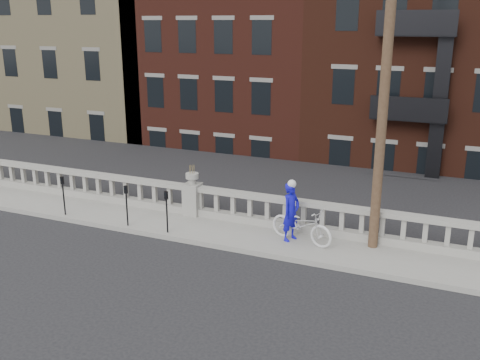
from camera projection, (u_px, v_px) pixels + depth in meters
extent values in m
plane|color=black|center=(127.00, 263.00, 15.05)|extent=(120.00, 120.00, 0.00)
cube|color=gray|center=(180.00, 225.00, 17.67)|extent=(32.00, 2.20, 0.15)
cube|color=gray|center=(193.00, 211.00, 18.45)|extent=(28.00, 0.34, 0.25)
cube|color=gray|center=(192.00, 188.00, 18.22)|extent=(28.00, 0.34, 0.16)
cube|color=gray|center=(193.00, 199.00, 18.33)|extent=(0.55, 0.55, 1.10)
cylinder|color=gray|center=(192.00, 181.00, 18.14)|extent=(0.24, 0.24, 0.20)
cylinder|color=gray|center=(192.00, 176.00, 18.09)|extent=(0.44, 0.44, 0.18)
cube|color=#605E59|center=(199.00, 277.00, 19.53)|extent=(36.00, 0.50, 5.15)
cube|color=black|center=(336.00, 188.00, 39.39)|extent=(80.00, 44.00, 0.50)
cube|color=#595651|center=(203.00, 242.00, 24.10)|extent=(16.00, 7.00, 4.00)
cube|color=tan|center=(95.00, 44.00, 38.53)|extent=(18.00, 16.00, 20.00)
cube|color=#441B13|center=(257.00, 97.00, 33.56)|extent=(10.00, 14.00, 14.00)
cube|color=#3B1910|center=(425.00, 93.00, 29.55)|extent=(10.00, 14.00, 15.50)
cylinder|color=#422D1E|center=(386.00, 75.00, 14.40)|extent=(0.28, 0.28, 10.00)
cylinder|color=black|center=(64.00, 200.00, 18.27)|extent=(0.05, 0.05, 1.10)
cube|color=black|center=(62.00, 180.00, 18.08)|extent=(0.10, 0.08, 0.26)
cube|color=black|center=(61.00, 180.00, 18.03)|extent=(0.06, 0.01, 0.08)
cylinder|color=black|center=(127.00, 210.00, 17.29)|extent=(0.05, 0.05, 1.10)
cube|color=black|center=(126.00, 190.00, 17.10)|extent=(0.10, 0.08, 0.26)
cube|color=black|center=(125.00, 189.00, 17.05)|extent=(0.06, 0.01, 0.08)
cylinder|color=black|center=(167.00, 216.00, 16.72)|extent=(0.05, 0.05, 1.10)
cube|color=black|center=(166.00, 195.00, 16.53)|extent=(0.10, 0.08, 0.26)
cube|color=black|center=(165.00, 195.00, 16.48)|extent=(0.06, 0.01, 0.08)
imported|color=silver|center=(302.00, 225.00, 16.01)|extent=(2.20, 1.25, 1.09)
imported|color=#100CBA|center=(291.00, 212.00, 16.06)|extent=(0.63, 0.76, 1.80)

